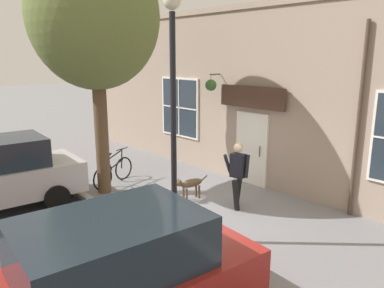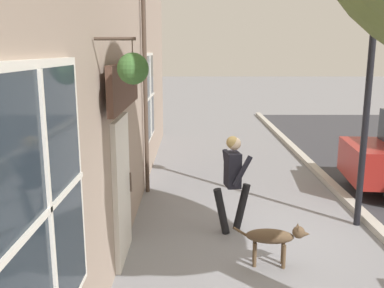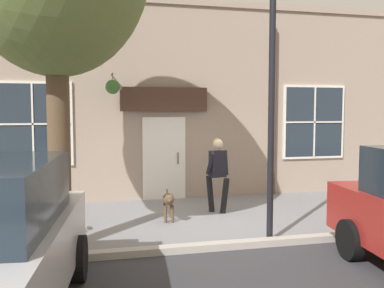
# 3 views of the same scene
# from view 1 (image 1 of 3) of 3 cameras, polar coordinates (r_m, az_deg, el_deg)

# --- Properties ---
(ground_plane) EXTENTS (90.00, 90.00, 0.00)m
(ground_plane) POSITION_cam_1_polar(r_m,az_deg,el_deg) (9.47, 2.42, -9.52)
(ground_plane) COLOR gray
(storefront_facade) EXTENTS (0.95, 18.00, 5.08)m
(storefront_facade) POSITION_cam_1_polar(r_m,az_deg,el_deg) (10.59, 11.55, 6.88)
(storefront_facade) COLOR gray
(storefront_facade) RESTS_ON ground_plane
(pedestrian_walking) EXTENTS (0.67, 0.55, 1.66)m
(pedestrian_walking) POSITION_cam_1_polar(r_m,az_deg,el_deg) (9.13, 6.97, -3.87)
(pedestrian_walking) COLOR black
(pedestrian_walking) RESTS_ON ground_plane
(dog_on_leash) EXTENTS (1.08, 0.31, 0.64)m
(dog_on_leash) POSITION_cam_1_polar(r_m,az_deg,el_deg) (9.75, -0.37, -6.11)
(dog_on_leash) COLOR brown
(dog_on_leash) RESTS_ON ground_plane
(street_tree_by_curb) EXTENTS (3.36, 3.02, 6.50)m
(street_tree_by_curb) POSITION_cam_1_polar(r_m,az_deg,el_deg) (10.22, -14.28, 17.68)
(street_tree_by_curb) COLOR brown
(street_tree_by_curb) RESTS_ON ground_plane
(leaning_bicycle) EXTENTS (1.65, 0.62, 1.00)m
(leaning_bicycle) POSITION_cam_1_polar(r_m,az_deg,el_deg) (11.19, -11.86, -4.12)
(leaning_bicycle) COLOR black
(leaning_bicycle) RESTS_ON ground_plane
(parked_car_mid_block) EXTENTS (4.45, 2.26, 1.75)m
(parked_car_mid_block) POSITION_cam_1_polar(r_m,az_deg,el_deg) (5.06, -13.53, -20.44)
(parked_car_mid_block) COLOR maroon
(parked_car_mid_block) RESTS_ON ground_plane
(street_lamp) EXTENTS (0.32, 0.32, 4.77)m
(street_lamp) POSITION_cam_1_polar(r_m,az_deg,el_deg) (6.96, -2.92, 8.80)
(street_lamp) COLOR black
(street_lamp) RESTS_ON ground_plane
(fire_hydrant) EXTENTS (0.34, 0.20, 0.77)m
(fire_hydrant) POSITION_cam_1_polar(r_m,az_deg,el_deg) (13.00, -21.31, -2.25)
(fire_hydrant) COLOR #99999E
(fire_hydrant) RESTS_ON ground_plane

